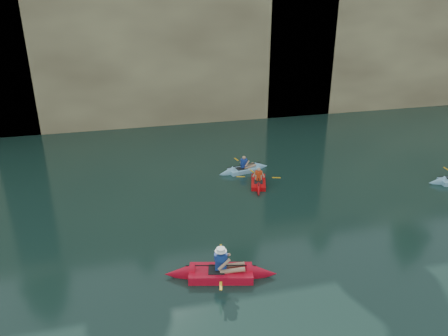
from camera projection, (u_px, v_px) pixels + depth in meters
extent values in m
cube|color=tan|center=(133.00, 27.00, 36.11)|extent=(70.00, 16.00, 12.00)
cube|color=tan|center=(169.00, 41.00, 30.07)|extent=(24.00, 2.40, 11.40)
cube|color=tan|center=(419.00, 43.00, 34.84)|extent=(26.00, 2.40, 9.84)
cube|color=black|center=(85.00, 107.00, 29.75)|extent=(3.50, 1.00, 3.20)
cube|color=black|center=(279.00, 86.00, 32.62)|extent=(5.00, 1.00, 4.50)
cube|color=red|center=(221.00, 273.00, 14.99)|extent=(3.13, 1.61, 0.34)
cone|color=red|center=(262.00, 273.00, 15.00)|extent=(1.24, 1.12, 0.89)
cone|color=red|center=(180.00, 273.00, 14.98)|extent=(1.24, 1.12, 0.89)
cube|color=black|center=(216.00, 270.00, 14.93)|extent=(0.67, 0.67, 0.04)
cube|color=navy|center=(221.00, 262.00, 14.80)|extent=(0.43, 0.33, 0.57)
sphere|color=tan|center=(221.00, 251.00, 14.65)|extent=(0.24, 0.24, 0.24)
cylinder|color=black|center=(221.00, 266.00, 14.87)|extent=(2.33, 0.60, 0.04)
cube|color=gold|center=(221.00, 248.00, 15.87)|extent=(0.18, 0.43, 0.02)
cube|color=gold|center=(221.00, 286.00, 13.86)|extent=(0.18, 0.43, 0.02)
cylinder|color=white|center=(221.00, 250.00, 14.63)|extent=(0.41, 0.41, 0.11)
cone|color=#82BDD9|center=(436.00, 182.00, 21.97)|extent=(0.88, 0.80, 0.70)
cube|color=gold|center=(446.00, 169.00, 22.84)|extent=(0.13, 0.43, 0.02)
cube|color=red|center=(258.00, 182.00, 21.98)|extent=(1.37, 2.42, 0.24)
cone|color=red|center=(258.00, 173.00, 22.99)|extent=(0.89, 0.98, 0.67)
cone|color=red|center=(259.00, 191.00, 20.98)|extent=(0.89, 0.98, 0.67)
cube|color=black|center=(258.00, 181.00, 21.81)|extent=(0.57, 0.65, 0.04)
cube|color=red|center=(259.00, 176.00, 21.84)|extent=(0.28, 0.35, 0.45)
sphere|color=tan|center=(259.00, 170.00, 21.72)|extent=(0.19, 0.19, 0.19)
cylinder|color=black|center=(259.00, 177.00, 21.88)|extent=(0.63, 1.90, 0.04)
cube|color=gold|center=(241.00, 177.00, 21.93)|extent=(0.42, 0.20, 0.02)
cube|color=gold|center=(276.00, 178.00, 21.83)|extent=(0.42, 0.20, 0.02)
cube|color=#8BC9E8|center=(244.00, 170.00, 23.44)|extent=(2.37, 1.13, 0.25)
cone|color=#8BC9E8|center=(261.00, 166.00, 23.86)|extent=(0.92, 0.82, 0.68)
cone|color=#8BC9E8|center=(226.00, 173.00, 23.02)|extent=(0.92, 0.82, 0.68)
cube|color=black|center=(241.00, 168.00, 23.35)|extent=(0.62, 0.52, 0.04)
cube|color=navy|center=(244.00, 163.00, 23.30)|extent=(0.34, 0.26, 0.45)
sphere|color=tan|center=(244.00, 158.00, 23.17)|extent=(0.19, 0.19, 0.19)
cylinder|color=black|center=(244.00, 165.00, 23.34)|extent=(1.98, 0.42, 0.04)
cube|color=gold|center=(236.00, 159.00, 24.09)|extent=(0.16, 0.43, 0.02)
cube|color=gold|center=(252.00, 171.00, 22.58)|extent=(0.16, 0.43, 0.02)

